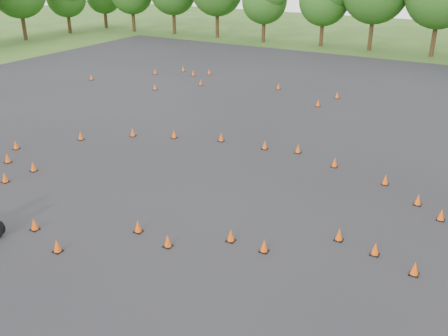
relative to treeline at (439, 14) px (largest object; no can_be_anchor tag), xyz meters
name	(u,v)px	position (x,y,z in m)	size (l,w,h in m)	color
ground	(170,236)	(-3.57, -34.69, -4.64)	(140.00, 140.00, 0.00)	#2D5119
asphalt_pad	(245,177)	(-3.57, -28.69, -4.63)	(62.00, 62.00, 0.00)	black
treeline	(439,14)	(0.00, 0.00, 0.00)	(86.76, 32.73, 10.61)	#234F16
traffic_cones	(240,175)	(-3.65, -29.10, -4.41)	(36.33, 33.03, 0.45)	#E74E09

